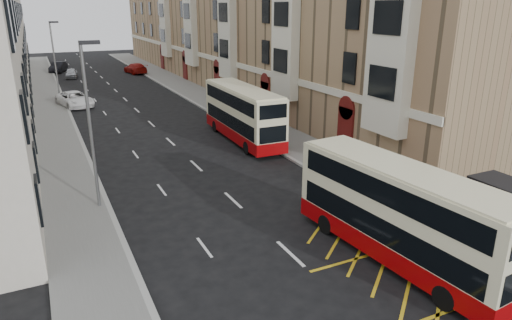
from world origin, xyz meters
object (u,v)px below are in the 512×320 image
double_decker_front (399,214)px  pedestrian_far (387,192)px  car_dark (58,67)px  car_red (135,68)px  white_van (75,99)px  street_lamp_near (90,118)px  pedestrian_mid (492,216)px  double_decker_rear (243,114)px  pedestrian_near (472,211)px  car_silver (71,73)px  street_lamp_far (55,57)px

double_decker_front → pedestrian_far: bearing=48.8°
car_dark → car_red: car_dark is taller
double_decker_front → pedestrian_far: size_ratio=6.11×
pedestrian_far → white_van: bearing=-53.7°
double_decker_front → white_van: size_ratio=1.84×
street_lamp_near → pedestrian_mid: bearing=-35.4°
street_lamp_near → pedestrian_far: size_ratio=4.94×
double_decker_front → double_decker_rear: 18.12m
street_lamp_near → pedestrian_near: street_lamp_near is taller
double_decker_front → car_dark: double_decker_front is taller
double_decker_rear → car_red: double_decker_rear is taller
car_silver → street_lamp_near: bearing=-85.3°
pedestrian_near → car_dark: 65.20m
pedestrian_near → car_dark: (-13.37, 63.82, -0.21)m
street_lamp_far → pedestrian_mid: 43.32m
pedestrian_far → pedestrian_near: bearing=136.7°
street_lamp_near → car_red: 49.20m
double_decker_rear → white_van: 21.11m
pedestrian_near → car_red: bearing=-102.0°
car_dark → pedestrian_far: bearing=-60.2°
white_van → street_lamp_far: bearing=93.2°
street_lamp_far → pedestrian_near: 42.47m
street_lamp_far → car_red: bearing=56.8°
pedestrian_mid → double_decker_rear: bearing=97.3°
street_lamp_far → car_red: 21.46m
street_lamp_near → white_van: (1.15, 26.34, -3.89)m
double_decker_front → white_van: (-8.76, 36.50, -1.23)m
car_silver → car_dark: size_ratio=0.82×
white_van → car_red: car_red is taller
double_decker_front → white_van: bearing=98.7°
pedestrian_far → street_lamp_far: bearing=-53.9°
street_lamp_near → car_dark: street_lamp_near is taller
pedestrian_far → car_silver: 54.29m
pedestrian_near → car_dark: bearing=-93.2°
street_lamp_near → pedestrian_near: (14.61, -9.71, -3.66)m
white_van → car_silver: (1.32, 20.60, -0.09)m
street_lamp_far → car_dark: street_lamp_far is taller
pedestrian_near → car_red: pedestrian_near is taller
double_decker_rear → pedestrian_mid: bearing=-78.1°
double_decker_front → pedestrian_near: size_ratio=5.96×
street_lamp_far → street_lamp_near: bearing=-90.0°
street_lamp_near → double_decker_rear: size_ratio=0.79×
pedestrian_near → pedestrian_far: (-1.91, 3.33, -0.02)m
pedestrian_mid → white_van: (-13.67, 36.89, -0.28)m
double_decker_rear → street_lamp_near: bearing=-143.9°
street_lamp_near → pedestrian_mid: size_ratio=4.55×
double_decker_front → double_decker_rear: (1.44, 18.06, 0.07)m
street_lamp_near → car_dark: (1.24, 54.11, -3.87)m
pedestrian_mid → car_red: pedestrian_mid is taller
pedestrian_near → pedestrian_mid: (0.21, -0.84, 0.05)m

